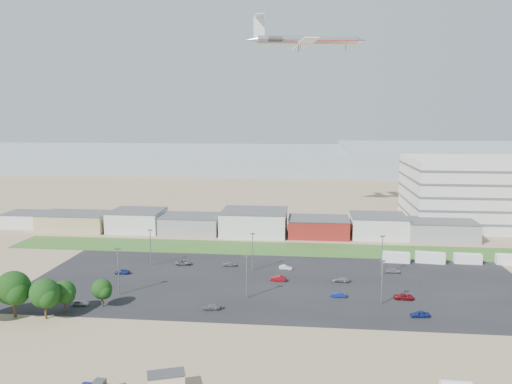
# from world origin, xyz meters

# --- Properties ---
(ground) EXTENTS (700.00, 700.00, 0.00)m
(ground) POSITION_xyz_m (0.00, 0.00, 0.00)
(ground) COLOR #957A5E
(ground) RESTS_ON ground
(parking_lot) EXTENTS (120.00, 50.00, 0.01)m
(parking_lot) POSITION_xyz_m (5.00, 20.00, 0.01)
(parking_lot) COLOR black
(parking_lot) RESTS_ON ground
(grass_strip) EXTENTS (160.00, 16.00, 0.02)m
(grass_strip) POSITION_xyz_m (0.00, 52.00, 0.01)
(grass_strip) COLOR #315821
(grass_strip) RESTS_ON ground
(hills_backdrop) EXTENTS (700.00, 200.00, 9.00)m
(hills_backdrop) POSITION_xyz_m (40.00, 315.00, 4.50)
(hills_backdrop) COLOR gray
(hills_backdrop) RESTS_ON ground
(building_row) EXTENTS (170.00, 20.00, 8.00)m
(building_row) POSITION_xyz_m (-17.00, 71.00, 4.00)
(building_row) COLOR silver
(building_row) RESTS_ON ground
(portable_shed) EXTENTS (6.11, 4.52, 2.76)m
(portable_shed) POSITION_xyz_m (-8.07, -29.72, 1.38)
(portable_shed) COLOR beige
(portable_shed) RESTS_ON ground
(box_trailer_a) EXTENTS (7.67, 2.89, 2.82)m
(box_trailer_a) POSITION_xyz_m (36.77, 41.13, 1.41)
(box_trailer_a) COLOR silver
(box_trailer_a) RESTS_ON ground
(box_trailer_b) EXTENTS (8.09, 3.48, 2.94)m
(box_trailer_b) POSITION_xyz_m (46.16, 41.55, 1.47)
(box_trailer_b) COLOR silver
(box_trailer_b) RESTS_ON ground
(box_trailer_c) EXTENTS (7.35, 2.72, 2.71)m
(box_trailer_c) POSITION_xyz_m (56.34, 42.01, 1.35)
(box_trailer_c) COLOR silver
(box_trailer_c) RESTS_ON ground
(box_trailer_d) EXTENTS (7.53, 2.79, 2.77)m
(box_trailer_d) POSITION_xyz_m (67.64, 42.19, 1.39)
(box_trailer_d) COLOR silver
(box_trailer_d) RESTS_ON ground
(tree_left) EXTENTS (7.23, 7.23, 10.84)m
(tree_left) POSITION_xyz_m (-46.07, -6.39, 5.42)
(tree_left) COLOR black
(tree_left) RESTS_ON ground
(tree_mid) EXTENTS (6.25, 6.25, 9.38)m
(tree_mid) POSITION_xyz_m (-39.49, -6.42, 4.69)
(tree_mid) COLOR black
(tree_mid) RESTS_ON ground
(tree_right) EXTENTS (5.04, 5.04, 7.56)m
(tree_right) POSITION_xyz_m (-37.42, -2.63, 3.78)
(tree_right) COLOR black
(tree_right) RESTS_ON ground
(tree_near) EXTENTS (4.59, 4.59, 6.89)m
(tree_near) POSITION_xyz_m (-30.89, 0.98, 3.44)
(tree_near) COLOR black
(tree_near) RESTS_ON ground
(lightpole_front_l) EXTENTS (1.27, 0.53, 10.77)m
(lightpole_front_l) POSITION_xyz_m (-30.10, 8.46, 5.38)
(lightpole_front_l) COLOR slate
(lightpole_front_l) RESTS_ON ground
(lightpole_front_m) EXTENTS (1.14, 0.48, 9.72)m
(lightpole_front_m) POSITION_xyz_m (-0.96, 9.28, 4.86)
(lightpole_front_m) COLOR slate
(lightpole_front_m) RESTS_ON ground
(lightpole_front_r) EXTENTS (1.14, 0.48, 9.70)m
(lightpole_front_r) POSITION_xyz_m (28.37, 8.71, 4.85)
(lightpole_front_r) COLOR slate
(lightpole_front_r) RESTS_ON ground
(lightpole_back_l) EXTENTS (1.17, 0.49, 9.94)m
(lightpole_back_l) POSITION_xyz_m (-29.93, 31.07, 4.97)
(lightpole_back_l) COLOR slate
(lightpole_back_l) RESTS_ON ground
(lightpole_back_m) EXTENTS (1.17, 0.49, 9.91)m
(lightpole_back_m) POSITION_xyz_m (-1.93, 29.73, 4.96)
(lightpole_back_m) COLOR slate
(lightpole_back_m) RESTS_ON ground
(lightpole_back_r) EXTENTS (1.22, 0.51, 10.33)m
(lightpole_back_r) POSITION_xyz_m (31.17, 28.76, 5.17)
(lightpole_back_r) COLOR slate
(lightpole_back_r) RESTS_ON ground
(airliner) EXTENTS (51.18, 39.13, 13.73)m
(airliner) POSITION_xyz_m (11.25, 100.13, 68.72)
(airliner) COLOR silver
(parked_car_0) EXTENTS (4.41, 2.19, 1.20)m
(parked_car_0) POSITION_xyz_m (33.59, 12.08, 0.60)
(parked_car_0) COLOR maroon
(parked_car_0) RESTS_ON ground
(parked_car_1) EXTENTS (3.61, 1.40, 1.17)m
(parked_car_1) POSITION_xyz_m (19.37, 11.94, 0.59)
(parked_car_1) COLOR navy
(parked_car_1) RESTS_ON ground
(parked_car_2) EXTENTS (3.93, 1.88, 1.29)m
(parked_car_2) POSITION_xyz_m (35.09, 2.29, 0.65)
(parked_car_2) COLOR navy
(parked_car_2) RESTS_ON ground
(parked_car_3) EXTENTS (4.06, 2.08, 1.13)m
(parked_car_3) POSITION_xyz_m (-7.53, 1.77, 0.56)
(parked_car_3) COLOR #595B5E
(parked_car_3) RESTS_ON ground
(parked_car_5) EXTENTS (3.78, 1.72, 1.26)m
(parked_car_5) POSITION_xyz_m (-34.88, 22.95, 0.63)
(parked_car_5) COLOR navy
(parked_car_5) RESTS_ON ground
(parked_car_6) EXTENTS (3.92, 1.84, 1.11)m
(parked_car_6) POSITION_xyz_m (-8.40, 32.61, 0.55)
(parked_car_6) COLOR #595B5E
(parked_car_6) RESTS_ON ground
(parked_car_7) EXTENTS (4.01, 1.82, 1.27)m
(parked_car_7) POSITION_xyz_m (5.35, 21.64, 0.64)
(parked_car_7) COLOR maroon
(parked_car_7) RESTS_ON ground
(parked_car_8) EXTENTS (3.76, 1.63, 1.26)m
(parked_car_8) POSITION_xyz_m (34.44, 31.09, 0.63)
(parked_car_8) COLOR #A5A5AA
(parked_car_8) RESTS_ON ground
(parked_car_9) EXTENTS (4.43, 2.20, 1.21)m
(parked_car_9) POSITION_xyz_m (-21.17, 32.42, 0.60)
(parked_car_9) COLOR #595B5E
(parked_car_9) RESTS_ON ground
(parked_car_10) EXTENTS (3.87, 1.79, 1.10)m
(parked_car_10) POSITION_xyz_m (-35.84, 1.01, 0.55)
(parked_car_10) COLOR #A5A5AA
(parked_car_10) RESTS_ON ground
(parked_car_11) EXTENTS (3.59, 1.53, 1.15)m
(parked_car_11) POSITION_xyz_m (6.74, 31.20, 0.58)
(parked_car_11) COLOR silver
(parked_car_11) RESTS_ON ground
(parked_car_12) EXTENTS (4.05, 1.78, 1.16)m
(parked_car_12) POSITION_xyz_m (20.50, 22.49, 0.58)
(parked_car_12) COLOR #A5A5AA
(parked_car_12) RESTS_ON ground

